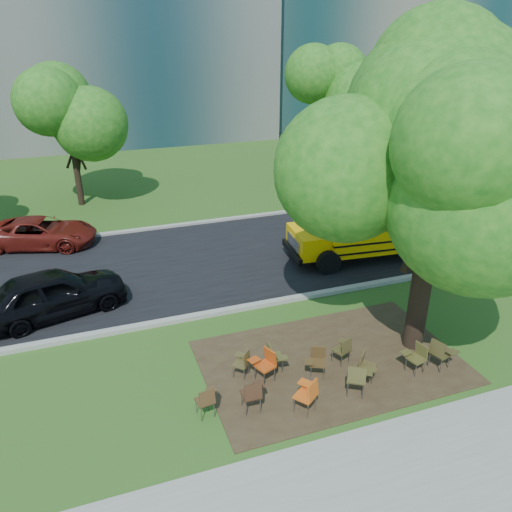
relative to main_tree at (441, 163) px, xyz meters
name	(u,v)px	position (x,y,z in m)	size (l,w,h in m)	color
ground	(290,359)	(-3.61, 0.58, -5.41)	(160.00, 160.00, 0.00)	#305219
sidewalk	(392,505)	(-3.61, -4.42, -5.39)	(60.00, 4.00, 0.04)	gray
dirt_patch	(331,362)	(-2.61, 0.08, -5.39)	(7.00, 4.50, 0.03)	#382819
asphalt_road	(221,259)	(-3.61, 7.58, -5.39)	(80.00, 8.00, 0.04)	black
kerb_near	(255,306)	(-3.61, 3.58, -5.34)	(80.00, 0.25, 0.14)	gray
kerb_far	(197,223)	(-3.61, 11.68, -5.34)	(80.00, 0.25, 0.14)	gray
bg_tree_2	(69,122)	(-8.61, 16.58, -1.20)	(4.80, 4.80, 6.62)	black
bg_tree_3	(328,98)	(4.39, 14.58, -0.38)	(5.60, 5.60, 7.84)	black
bg_tree_4	(462,107)	(12.39, 13.58, -1.07)	(5.00, 5.00, 6.85)	black
main_tree	(441,163)	(0.00, 0.00, 0.00)	(7.20, 7.20, 9.02)	black
school_bus	(438,212)	(5.04, 5.64, -3.81)	(11.47, 3.51, 2.76)	#F7B507
chair_0	(206,399)	(-6.36, -0.82, -4.89)	(0.56, 0.56, 0.84)	#4C331B
chair_1	(253,393)	(-5.29, -1.03, -4.84)	(0.61, 0.54, 0.92)	#3E2516
chair_2	(308,393)	(-4.07, -1.50, -4.82)	(0.64, 0.81, 0.96)	#D65816
chair_3	(317,359)	(-3.24, -0.30, -4.88)	(0.70, 0.55, 0.85)	#49351A
chair_4	(358,377)	(-2.66, -1.38, -4.81)	(0.81, 0.64, 0.96)	#49431F
chair_5	(366,364)	(-2.12, -0.91, -4.89)	(0.57, 0.71, 0.83)	#4E4121
chair_6	(417,355)	(-0.67, -1.04, -4.88)	(0.61, 0.58, 0.85)	#4F4A22
chair_7	(440,352)	(-0.03, -1.18, -4.83)	(0.70, 0.64, 0.93)	#433C1D
chair_8	(243,361)	(-5.09, 0.31, -4.92)	(0.54, 0.68, 0.79)	#4C4321
chair_9	(266,362)	(-4.58, -0.02, -4.84)	(0.71, 0.63, 0.92)	#B14412
chair_10	(273,355)	(-4.26, 0.24, -4.88)	(0.50, 0.59, 0.85)	#4A4820
chair_11	(343,348)	(-2.34, -0.09, -4.89)	(0.57, 0.65, 0.83)	#443D1D
black_car	(53,293)	(-9.77, 5.34, -4.64)	(1.82, 4.52, 1.54)	black
bg_car_red	(41,233)	(-10.33, 11.38, -4.79)	(2.05, 4.46, 1.24)	#5B150F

